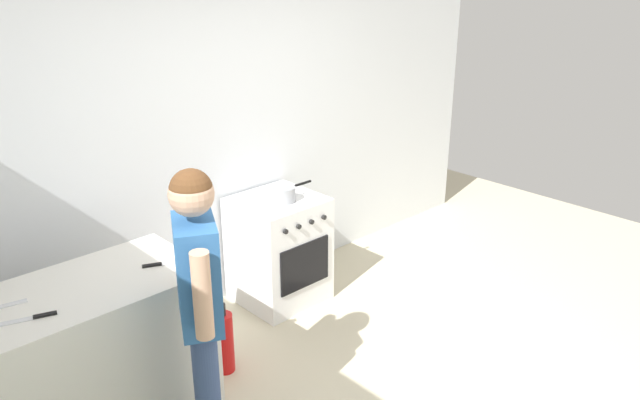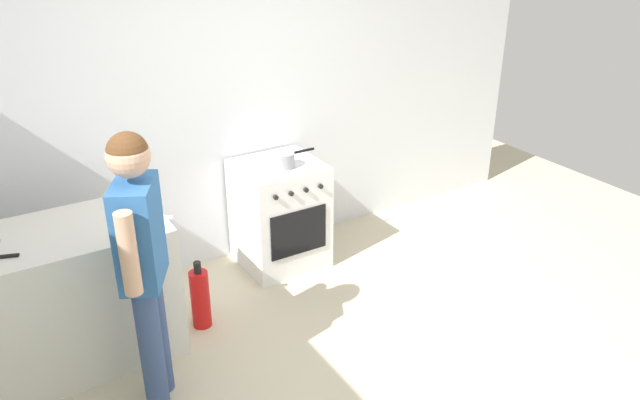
% 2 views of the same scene
% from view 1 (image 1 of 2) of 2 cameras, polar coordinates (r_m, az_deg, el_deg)
% --- Properties ---
extents(back_wall, '(6.00, 0.10, 2.60)m').
position_cam_1_polar(back_wall, '(4.67, -10.31, 5.40)').
color(back_wall, silver).
rests_on(back_wall, ground).
extents(counter_unit, '(1.30, 0.70, 0.90)m').
position_cam_1_polar(counter_unit, '(3.85, -20.33, -13.36)').
color(counter_unit, silver).
rests_on(counter_unit, ground).
extents(oven_left, '(0.63, 0.62, 0.85)m').
position_cam_1_polar(oven_left, '(4.89, -3.78, -4.53)').
color(oven_left, white).
rests_on(oven_left, ground).
extents(pot, '(0.35, 0.17, 0.11)m').
position_cam_1_polar(pot, '(4.64, -3.26, 0.54)').
color(pot, gray).
rests_on(pot, oven_left).
extents(knife_bread, '(0.33, 0.17, 0.01)m').
position_cam_1_polar(knife_bread, '(3.73, -13.50, -5.60)').
color(knife_bread, silver).
rests_on(knife_bread, counter_unit).
extents(knife_carving, '(0.32, 0.14, 0.01)m').
position_cam_1_polar(knife_carving, '(3.42, -25.45, -9.84)').
color(knife_carving, silver).
rests_on(knife_carving, counter_unit).
extents(person, '(0.34, 0.51, 1.64)m').
position_cam_1_polar(person, '(3.21, -10.97, -8.46)').
color(person, '#384C7A').
rests_on(person, ground).
extents(fire_extinguisher, '(0.13, 0.13, 0.50)m').
position_cam_1_polar(fire_extinguisher, '(4.21, -8.79, -12.70)').
color(fire_extinguisher, red).
rests_on(fire_extinguisher, ground).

